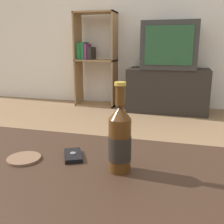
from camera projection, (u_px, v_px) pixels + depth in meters
name	position (u px, v px, depth m)	size (l,w,h in m)	color
back_wall	(161.00, 8.00, 3.41)	(8.00, 0.05, 2.60)	silver
coffee_table	(61.00, 190.00, 0.80)	(1.24, 0.65, 0.46)	#332116
tv_stand	(168.00, 90.00, 3.33)	(0.99, 0.48, 0.54)	#28231E
television	(170.00, 45.00, 3.19)	(0.65, 0.54, 0.56)	#2D2D2D
bookshelf	(94.00, 58.00, 3.59)	(0.55, 0.30, 1.25)	#99754C
beer_bottle	(120.00, 140.00, 0.76)	(0.07, 0.07, 0.27)	#47280F
cell_phone	(73.00, 155.00, 0.88)	(0.10, 0.12, 0.02)	black
coaster	(24.00, 159.00, 0.86)	(0.11, 0.11, 0.01)	brown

